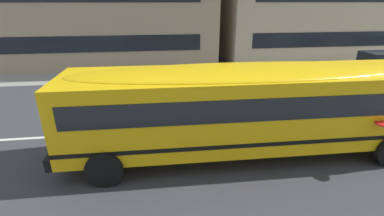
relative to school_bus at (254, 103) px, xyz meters
The scene contains 5 objects.
ground_plane 4.53m from the school_bus, 27.45° to the left, with size 400.00×400.00×0.00m, color #38383D.
sidewalk_far 11.15m from the school_bus, 70.29° to the left, with size 120.00×3.00×0.01m, color gray.
lane_centreline 4.52m from the school_bus, 27.45° to the left, with size 110.00×0.16×0.01m, color silver.
school_bus is the anchor object (origin of this frame).
parked_car_beige_past_driveway 13.91m from the school_bus, 34.69° to the left, with size 3.94×1.96×1.64m.
Camera 1 is at (-6.66, -9.44, 4.69)m, focal length 25.21 mm.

